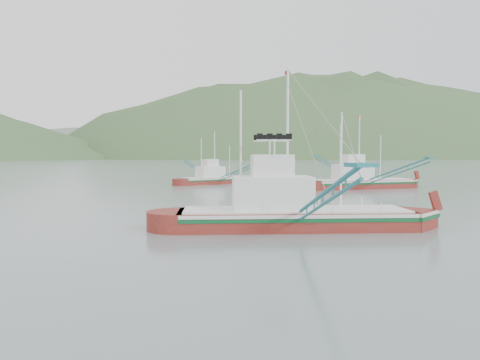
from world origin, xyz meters
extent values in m
plane|color=slate|center=(0.00, 0.00, 0.00)|extent=(1200.00, 1200.00, 0.00)
cube|color=maroon|center=(2.44, 0.52, 0.22)|extent=(17.07, 8.11, 2.20)
cube|color=silver|center=(2.44, 0.52, 1.15)|extent=(16.77, 8.12, 0.24)
cube|color=#0B4F26|center=(2.44, 0.52, 0.88)|extent=(16.78, 8.14, 0.24)
cube|color=silver|center=(2.44, 0.52, 1.37)|extent=(16.22, 7.71, 0.13)
cube|color=silver|center=(0.83, 0.90, 2.53)|extent=(6.17, 4.70, 2.42)
cube|color=silver|center=(0.83, 0.90, 4.51)|extent=(3.34, 3.02, 1.54)
cylinder|color=white|center=(1.90, 0.64, 6.27)|extent=(0.18, 0.18, 9.90)
cylinder|color=white|center=(-1.31, 1.41, 5.53)|extent=(0.15, 0.15, 8.41)
cylinder|color=white|center=(5.65, -0.25, 4.78)|extent=(0.13, 0.13, 6.93)
cube|color=maroon|center=(26.64, 31.67, 0.21)|extent=(16.12, 4.76, 2.13)
cube|color=silver|center=(26.64, 31.67, 1.12)|extent=(15.80, 4.84, 0.23)
cube|color=#0B4F26|center=(26.64, 31.67, 0.85)|extent=(15.80, 4.86, 0.23)
cube|color=silver|center=(26.64, 31.67, 1.33)|extent=(15.31, 4.53, 0.13)
cube|color=silver|center=(25.04, 31.62, 2.45)|extent=(5.44, 3.58, 2.35)
cube|color=silver|center=(25.04, 31.62, 4.37)|extent=(2.84, 2.43, 1.49)
cylinder|color=white|center=(26.11, 31.65, 6.08)|extent=(0.17, 0.17, 9.60)
cylinder|color=white|center=(22.91, 31.55, 5.36)|extent=(0.15, 0.15, 8.16)
cylinder|color=white|center=(29.84, 31.77, 4.64)|extent=(0.13, 0.13, 6.72)
cube|color=maroon|center=(8.36, 48.19, 0.18)|extent=(13.65, 7.52, 1.76)
cube|color=silver|center=(8.36, 48.19, 0.92)|extent=(13.42, 7.51, 0.19)
cube|color=#0B4F26|center=(8.36, 48.19, 0.70)|extent=(13.43, 7.52, 0.19)
cube|color=silver|center=(8.36, 48.19, 1.10)|extent=(12.97, 7.15, 0.11)
cube|color=silver|center=(7.10, 47.77, 2.03)|extent=(5.07, 4.07, 1.94)
cube|color=silver|center=(7.10, 47.77, 3.61)|extent=(2.79, 2.56, 1.23)
cylinder|color=white|center=(7.94, 48.05, 5.02)|extent=(0.14, 0.14, 7.93)
cylinder|color=white|center=(5.43, 47.22, 4.43)|extent=(0.12, 0.12, 6.74)
cylinder|color=white|center=(10.87, 49.03, 3.83)|extent=(0.11, 0.11, 5.55)
ellipsoid|color=#37572D|center=(240.00, 430.00, 0.00)|extent=(684.00, 432.00, 306.00)
ellipsoid|color=slate|center=(30.00, 560.00, 0.00)|extent=(960.00, 400.00, 240.00)
camera|label=1|loc=(-10.69, -30.01, 5.46)|focal=35.00mm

